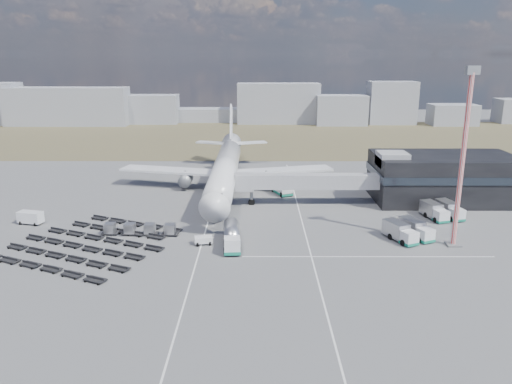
{
  "coord_description": "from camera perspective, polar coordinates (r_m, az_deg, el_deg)",
  "views": [
    {
      "loc": [
        7.38,
        -81.33,
        30.93
      ],
      "look_at": [
        7.16,
        15.97,
        4.0
      ],
      "focal_mm": 35.0,
      "sensor_mm": 36.0,
      "label": 1
    }
  ],
  "objects": [
    {
      "name": "baggage_dollies",
      "position": [
        88.59,
        -18.47,
        -5.54
      ],
      "size": [
        30.62,
        30.88,
        0.75
      ],
      "rotation": [
        0.0,
        0.0,
        -0.42
      ],
      "color": "black",
      "rests_on": "ground"
    },
    {
      "name": "ground",
      "position": [
        87.32,
        -4.75,
        -5.33
      ],
      "size": [
        420.0,
        420.0,
        0.0
      ],
      "primitive_type": "plane",
      "color": "#565659",
      "rests_on": "ground"
    },
    {
      "name": "airliner",
      "position": [
        116.79,
        -3.5,
        2.76
      ],
      "size": [
        51.59,
        64.53,
        17.62
      ],
      "color": "silver",
      "rests_on": "ground"
    },
    {
      "name": "skyline",
      "position": [
        233.74,
        -7.02,
        9.57
      ],
      "size": [
        315.59,
        25.13,
        19.06
      ],
      "color": "#8E919B",
      "rests_on": "ground"
    },
    {
      "name": "jet_bridge",
      "position": [
        105.33,
        4.76,
        1.2
      ],
      "size": [
        30.3,
        3.8,
        7.05
      ],
      "color": "#939399",
      "rests_on": "ground"
    },
    {
      "name": "pushback_tug",
      "position": [
        84.73,
        -6.02,
        -5.53
      ],
      "size": [
        3.21,
        2.16,
        1.37
      ],
      "primitive_type": "cube",
      "rotation": [
        0.0,
        0.0,
        0.18
      ],
      "color": "silver",
      "rests_on": "ground"
    },
    {
      "name": "floodlight_mast",
      "position": [
        86.42,
        22.53,
        3.44
      ],
      "size": [
        2.74,
        2.26,
        29.27
      ],
      "rotation": [
        0.0,
        0.0,
        0.44
      ],
      "color": "red",
      "rests_on": "ground"
    },
    {
      "name": "utility_van",
      "position": [
        103.12,
        -24.37,
        -2.71
      ],
      "size": [
        4.94,
        3.15,
        2.42
      ],
      "primitive_type": "cube",
      "rotation": [
        0.0,
        0.0,
        -0.25
      ],
      "color": "silver",
      "rests_on": "ground"
    },
    {
      "name": "fuel_tanker",
      "position": [
        83.64,
        -2.8,
        -5.0
      ],
      "size": [
        3.4,
        10.69,
        3.4
      ],
      "rotation": [
        0.0,
        0.0,
        0.07
      ],
      "color": "silver",
      "rests_on": "ground"
    },
    {
      "name": "terminal",
      "position": [
        115.66,
        20.57,
        1.64
      ],
      "size": [
        30.4,
        16.4,
        11.0
      ],
      "color": "black",
      "rests_on": "ground"
    },
    {
      "name": "service_trucks_far",
      "position": [
        103.76,
        20.49,
        -2.0
      ],
      "size": [
        7.35,
        8.18,
        2.81
      ],
      "rotation": [
        0.0,
        0.0,
        0.25
      ],
      "color": "silver",
      "rests_on": "ground"
    },
    {
      "name": "service_trucks_near",
      "position": [
        90.2,
        16.98,
        -4.24
      ],
      "size": [
        8.26,
        8.85,
        2.85
      ],
      "rotation": [
        0.0,
        0.0,
        0.42
      ],
      "color": "silver",
      "rests_on": "ground"
    },
    {
      "name": "uld_row",
      "position": [
        90.66,
        -13.13,
        -4.14
      ],
      "size": [
        13.7,
        2.34,
        1.89
      ],
      "rotation": [
        0.0,
        0.0,
        -0.04
      ],
      "color": "black",
      "rests_on": "ground"
    },
    {
      "name": "lane_markings",
      "position": [
        89.85,
        1.65,
        -4.67
      ],
      "size": [
        47.12,
        110.0,
        0.01
      ],
      "color": "silver",
      "rests_on": "ground"
    },
    {
      "name": "catering_truck",
      "position": [
        114.33,
        2.93,
        0.57
      ],
      "size": [
        5.01,
        7.25,
        3.08
      ],
      "rotation": [
        0.0,
        0.0,
        0.37
      ],
      "color": "silver",
      "rests_on": "ground"
    },
    {
      "name": "grass_strip",
      "position": [
        193.95,
        -2.07,
        6.29
      ],
      "size": [
        420.0,
        90.0,
        0.01
      ],
      "primitive_type": "cube",
      "color": "brown",
      "rests_on": "ground"
    }
  ]
}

